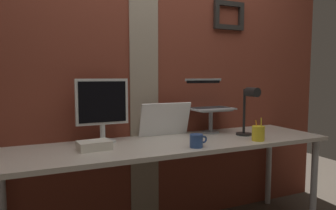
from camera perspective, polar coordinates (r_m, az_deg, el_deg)
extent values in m
cube|color=brown|center=(2.48, -2.85, 6.29)|extent=(3.31, 0.12, 2.46)
cube|color=gray|center=(2.38, -4.40, 6.32)|extent=(0.23, 0.01, 2.46)
cube|color=black|center=(2.79, 11.15, 17.73)|extent=(0.29, 0.03, 0.04)
cube|color=black|center=(2.75, 11.08, 13.79)|extent=(0.29, 0.03, 0.04)
cube|color=black|center=(2.70, 8.87, 16.07)|extent=(0.04, 0.03, 0.15)
cube|color=black|center=(2.84, 13.24, 15.46)|extent=(0.04, 0.03, 0.15)
cube|color=beige|center=(2.19, 1.09, -7.14)|extent=(2.31, 0.62, 0.03)
cylinder|color=#B2B2B7|center=(2.76, 25.13, -12.90)|extent=(0.05, 0.05, 0.70)
cylinder|color=#B2B2B7|center=(2.35, -28.02, -16.27)|extent=(0.05, 0.05, 0.70)
cylinder|color=#B2B2B7|center=(3.09, 17.93, -10.67)|extent=(0.05, 0.05, 0.70)
cylinder|color=silver|center=(2.22, -11.84, -6.54)|extent=(0.18, 0.18, 0.01)
cylinder|color=silver|center=(2.21, -11.88, -4.95)|extent=(0.04, 0.04, 0.11)
cube|color=silver|center=(2.18, -11.99, 0.60)|extent=(0.36, 0.04, 0.31)
cube|color=black|center=(2.16, -11.87, 0.56)|extent=(0.32, 0.00, 0.28)
cylinder|color=gray|center=(2.55, 7.79, -4.91)|extent=(0.14, 0.14, 0.01)
cylinder|color=gray|center=(2.54, 7.82, -2.91)|extent=(0.03, 0.03, 0.17)
cube|color=gray|center=(2.53, 7.84, -0.91)|extent=(0.28, 0.22, 0.01)
cube|color=#ADB2B7|center=(2.52, 7.85, -0.66)|extent=(0.35, 0.23, 0.01)
cube|color=#2D2D30|center=(2.54, 7.63, -0.45)|extent=(0.31, 0.14, 0.00)
cube|color=#ADB2B7|center=(2.64, 6.18, 2.32)|extent=(0.35, 0.06, 0.23)
cube|color=black|center=(2.63, 6.25, 2.27)|extent=(0.32, 0.05, 0.20)
cube|color=white|center=(2.39, -0.53, -2.64)|extent=(0.40, 0.09, 0.26)
cylinder|color=black|center=(2.50, 13.68, -5.18)|extent=(0.12, 0.12, 0.02)
cylinder|color=black|center=(2.47, 13.77, -1.09)|extent=(0.02, 0.02, 0.34)
cylinder|color=black|center=(2.39, 15.18, 2.29)|extent=(0.07, 0.11, 0.07)
cylinder|color=yellow|center=(2.31, 16.18, -5.01)|extent=(0.09, 0.09, 0.10)
cylinder|color=yellow|center=(2.30, 16.68, -4.16)|extent=(0.02, 0.02, 0.16)
cylinder|color=orange|center=(2.32, 15.99, -4.31)|extent=(0.03, 0.02, 0.13)
cylinder|color=#2D4C8C|center=(2.02, 5.20, -6.54)|extent=(0.08, 0.08, 0.09)
torus|color=#2D4C8C|center=(2.05, 6.53, -6.28)|extent=(0.05, 0.01, 0.05)
cube|color=silver|center=(2.01, -13.36, -7.18)|extent=(0.21, 0.16, 0.05)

